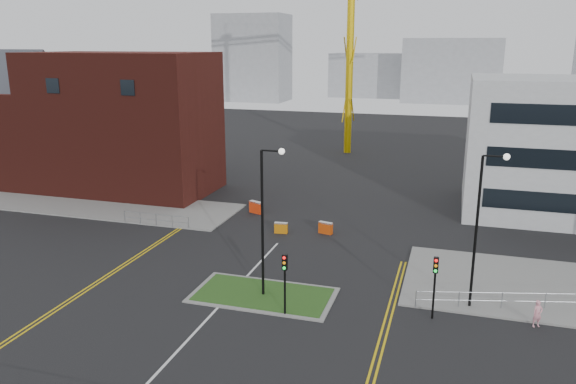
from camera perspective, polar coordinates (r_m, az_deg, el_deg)
name	(u,v)px	position (r m, az deg, el deg)	size (l,w,h in m)	color
ground	(170,359)	(29.07, -11.88, -16.27)	(200.00, 200.00, 0.00)	black
pavement_left	(94,204)	(56.38, -19.15, -1.18)	(28.00, 8.00, 0.12)	slate
island_kerb	(263,295)	(34.74, -2.53, -10.42)	(8.60, 4.60, 0.08)	slate
grass_island	(263,295)	(34.73, -2.53, -10.39)	(8.00, 4.00, 0.12)	#204316
brick_building	(98,123)	(61.52, -18.71, 6.63)	(24.20, 10.07, 14.24)	#4B1912
streetlamp_island	(266,211)	(32.73, -2.28, -1.94)	(1.46, 0.36, 9.18)	black
streetlamp_right_near	(481,219)	(33.01, 19.05, -2.62)	(1.46, 0.36, 9.18)	black
traffic_light_island	(285,273)	(31.38, -0.33, -8.22)	(0.28, 0.33, 3.65)	black
traffic_light_right	(435,276)	(32.03, 14.72, -8.24)	(0.28, 0.33, 3.65)	black
railing_left	(156,218)	(48.18, -13.26, -2.57)	(6.05, 0.05, 1.10)	gray
centre_line	(189,339)	(30.58, -10.04, -14.48)	(0.15, 30.00, 0.01)	silver
yellow_left_a	(124,264)	(41.03, -16.33, -7.00)	(0.12, 24.00, 0.01)	gold
yellow_left_b	(128,264)	(40.87, -15.98, -7.05)	(0.12, 24.00, 0.01)	gold
yellow_right_a	(382,329)	(31.49, 9.57, -13.53)	(0.12, 20.00, 0.01)	gold
yellow_right_b	(388,329)	(31.46, 10.12, -13.59)	(0.12, 20.00, 0.01)	gold
skyline_a	(253,58)	(151.06, -3.58, 13.43)	(18.00, 12.00, 22.00)	gray
skyline_b	(451,71)	(151.75, 16.25, 11.75)	(24.00, 12.00, 16.00)	gray
skyline_d	(385,75)	(163.12, 9.82, 11.60)	(30.00, 12.00, 12.00)	gray
pedestrian	(538,314)	(33.76, 24.02, -11.22)	(0.56, 0.37, 1.53)	pink
barrier_left	(256,207)	(50.66, -3.28, -1.51)	(1.35, 0.87, 1.08)	red
barrier_mid	(326,227)	(45.32, 3.84, -3.61)	(1.19, 0.64, 0.95)	#C53F0A
barrier_right	(281,227)	(45.33, -0.71, -3.62)	(1.09, 0.47, 0.89)	#C46D0A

